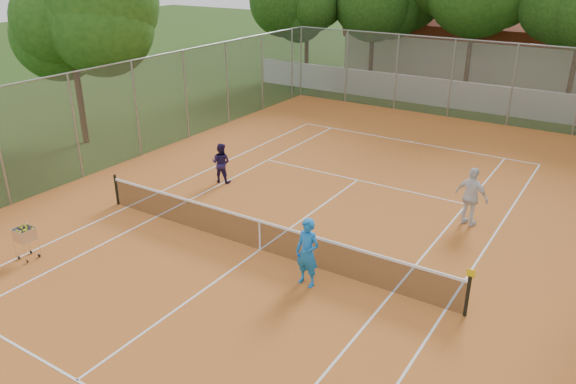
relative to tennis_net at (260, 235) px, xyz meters
The scene contains 12 objects.
ground 0.51m from the tennis_net, ahead, with size 120.00×120.00×0.00m, color #1D360E.
court_pad 0.50m from the tennis_net, ahead, with size 18.00×34.00×0.02m, color #BE6525.
court_lines 0.49m from the tennis_net, ahead, with size 10.98×23.78×0.01m, color white.
tennis_net is the anchor object (origin of this frame).
perimeter_fence 1.49m from the tennis_net, ahead, with size 18.00×34.00×4.00m, color slate.
boundary_wall 19.00m from the tennis_net, 90.00° to the left, with size 26.00×0.30×1.50m, color silver.
clubhouse 29.12m from the tennis_net, 93.95° to the left, with size 16.40×9.00×4.40m, color beige.
tropical_trees 22.45m from the tennis_net, 90.00° to the left, with size 29.00×19.00×10.00m, color #14330C.
player_near 2.28m from the tennis_net, 21.78° to the right, with size 0.68×0.44×1.85m, color blue.
player_far_left 5.51m from the tennis_net, 140.29° to the left, with size 0.73×0.57×1.51m, color #201745.
player_far_right 6.73m from the tennis_net, 46.86° to the left, with size 1.11×0.46×1.90m, color silver.
ball_hopper 6.50m from the tennis_net, 143.03° to the right, with size 0.50×0.50×1.03m, color silver.
Camera 1 is at (8.36, -11.59, 7.95)m, focal length 35.00 mm.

